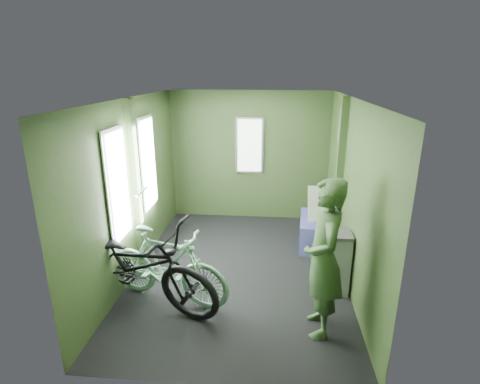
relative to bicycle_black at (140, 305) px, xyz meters
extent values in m
plane|color=black|center=(1.09, 0.92, 0.00)|extent=(4.00, 4.00, 0.00)
cube|color=silver|center=(1.09, 0.92, 2.30)|extent=(2.80, 4.00, 0.02)
cube|color=#2F441F|center=(1.09, 2.92, 1.15)|extent=(2.80, 0.02, 2.30)
cube|color=#2F441F|center=(1.09, -1.08, 1.15)|extent=(2.80, 0.02, 2.30)
cube|color=#2F441F|center=(-0.31, 0.92, 1.15)|extent=(0.02, 4.00, 2.30)
cube|color=#2F441F|center=(2.49, 0.92, 1.15)|extent=(0.02, 4.00, 2.30)
cube|color=#2F441F|center=(-0.27, 0.92, 1.15)|extent=(0.08, 0.12, 2.30)
cube|color=silver|center=(-0.27, 0.37, 1.35)|extent=(0.02, 0.56, 1.34)
cube|color=silver|center=(-0.27, 1.47, 1.35)|extent=(0.02, 0.56, 1.34)
cube|color=white|center=(-0.26, 0.37, 1.88)|extent=(0.00, 0.12, 0.12)
cube|color=white|center=(-0.26, 1.47, 1.88)|extent=(0.00, 0.12, 0.12)
cylinder|color=silver|center=(-0.20, 0.92, 1.10)|extent=(0.03, 0.40, 0.03)
cube|color=#2F441F|center=(2.44, 1.52, 1.15)|extent=(0.10, 0.10, 2.30)
cube|color=white|center=(2.47, 1.82, 1.85)|extent=(0.02, 0.40, 0.50)
cube|color=silver|center=(1.09, 2.87, 1.35)|extent=(0.50, 0.02, 1.00)
imported|color=black|center=(0.00, 0.00, 0.00)|extent=(2.30, 1.61, 1.23)
imported|color=#86C6A1|center=(0.32, 0.13, 0.00)|extent=(1.64, 0.92, 0.97)
imported|color=#36532D|center=(2.04, -0.23, 0.83)|extent=(0.43, 0.63, 1.67)
cube|color=silver|center=(2.03, 0.07, 1.31)|extent=(0.29, 0.18, 0.35)
cube|color=gray|center=(2.35, 0.54, 0.39)|extent=(0.23, 0.32, 0.78)
cube|color=navy|center=(2.21, 1.81, 0.22)|extent=(0.57, 0.94, 0.45)
cube|color=navy|center=(2.43, 1.81, 0.70)|extent=(0.13, 0.90, 0.50)
camera|label=1|loc=(1.51, -3.62, 2.63)|focal=28.00mm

